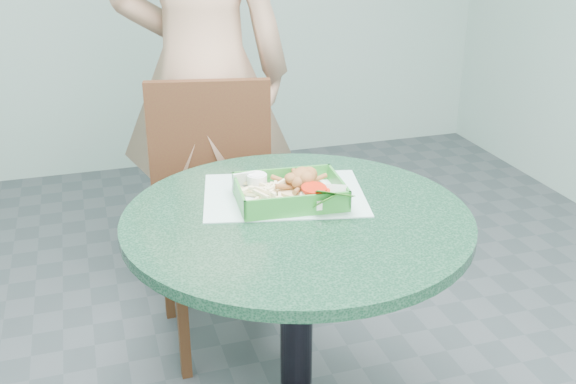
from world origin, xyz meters
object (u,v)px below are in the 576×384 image
object	(u,v)px
dining_chair	(218,196)
sauce_ramekin	(256,187)
food_basket	(290,203)
crab_sandwich	(301,188)
cafe_table	(297,278)
diner_person	(199,18)

from	to	relation	value
dining_chair	sauce_ramekin	distance (m)	0.62
food_basket	crab_sandwich	world-z (taller)	crab_sandwich
food_basket	cafe_table	bearing A→B (deg)	-92.54
sauce_ramekin	diner_person	bearing A→B (deg)	88.69
cafe_table	food_basket	distance (m)	0.20
crab_sandwich	cafe_table	bearing A→B (deg)	-113.65
diner_person	sauce_ramekin	size ratio (longest dim) A/B	41.35
diner_person	crab_sandwich	bearing A→B (deg)	111.04
diner_person	dining_chair	bearing A→B (deg)	102.25
sauce_ramekin	cafe_table	bearing A→B (deg)	-61.78
food_basket	crab_sandwich	xyz separation A→B (m)	(0.03, 0.01, 0.03)
food_basket	sauce_ramekin	world-z (taller)	sauce_ramekin
dining_chair	sauce_ramekin	xyz separation A→B (m)	(-0.00, -0.57, 0.27)
sauce_ramekin	dining_chair	bearing A→B (deg)	89.58
cafe_table	crab_sandwich	size ratio (longest dim) A/B	6.77
food_basket	crab_sandwich	bearing A→B (deg)	17.51
dining_chair	food_basket	xyz separation A→B (m)	(0.07, -0.63, 0.23)
sauce_ramekin	food_basket	bearing A→B (deg)	-39.04
crab_sandwich	sauce_ramekin	distance (m)	0.12
cafe_table	crab_sandwich	bearing A→B (deg)	66.35
cafe_table	sauce_ramekin	xyz separation A→B (m)	(-0.07, 0.14, 0.22)
cafe_table	sauce_ramekin	bearing A→B (deg)	118.22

